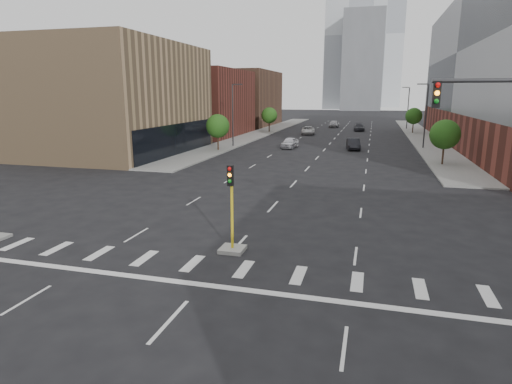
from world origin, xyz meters
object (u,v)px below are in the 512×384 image
at_px(car_mid_right, 353,144).
at_px(car_deep_right, 359,127).
at_px(car_near_left, 290,143).
at_px(car_distant, 334,124).
at_px(car_far_left, 308,130).
at_px(median_traffic_signal, 232,233).

relative_size(car_mid_right, car_deep_right, 0.92).
height_order(car_near_left, car_distant, car_distant).
height_order(car_mid_right, car_deep_right, car_mid_right).
xyz_separation_m(car_near_left, car_far_left, (-0.59, 21.86, -0.03)).
distance_m(car_mid_right, car_distant, 40.48).
relative_size(car_deep_right, car_distant, 1.04).
height_order(car_near_left, car_deep_right, car_near_left).
bearing_deg(car_far_left, car_mid_right, -74.21).
bearing_deg(car_deep_right, median_traffic_signal, -96.87).
relative_size(median_traffic_signal, car_deep_right, 0.85).
bearing_deg(car_distant, car_far_left, -96.84).
distance_m(median_traffic_signal, car_deep_right, 74.00).
relative_size(median_traffic_signal, car_far_left, 0.82).
height_order(median_traffic_signal, car_near_left, median_traffic_signal).
xyz_separation_m(car_mid_right, car_distant, (-6.28, 39.99, 0.06)).
bearing_deg(car_mid_right, car_deep_right, 82.58).
xyz_separation_m(car_near_left, car_distant, (2.67, 40.68, 0.06)).
distance_m(car_near_left, car_mid_right, 8.98).
distance_m(car_far_left, car_distant, 19.09).
bearing_deg(median_traffic_signal, car_mid_right, 84.79).
distance_m(car_near_left, car_far_left, 21.87).
xyz_separation_m(car_mid_right, car_far_left, (-9.55, 21.18, -0.03)).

